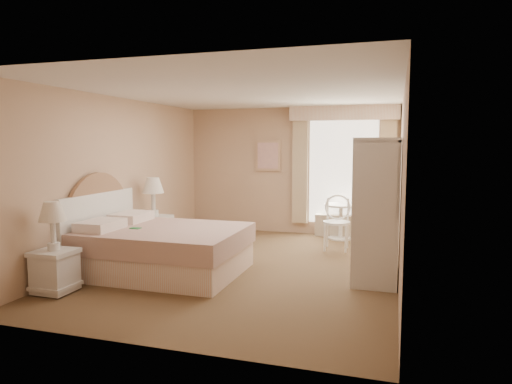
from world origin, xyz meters
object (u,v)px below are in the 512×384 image
(armoire, at_px, (377,221))
(nightstand_near, at_px, (54,259))
(cafe_chair, at_px, (337,218))
(nightstand_far, at_px, (154,223))
(bed, at_px, (157,247))
(round_table, at_px, (341,216))

(armoire, bearing_deg, nightstand_near, -154.38)
(cafe_chair, bearing_deg, nightstand_far, -162.91)
(bed, xyz_separation_m, armoire, (2.93, 0.59, 0.41))
(cafe_chair, bearing_deg, bed, -137.05)
(nightstand_far, relative_size, round_table, 1.82)
(nightstand_near, bearing_deg, cafe_chair, 48.49)
(nightstand_near, bearing_deg, bed, 58.17)
(armoire, bearing_deg, nightstand_far, 170.81)
(nightstand_far, xyz_separation_m, round_table, (2.90, 1.84, -0.01))
(bed, relative_size, cafe_chair, 2.31)
(bed, relative_size, nightstand_far, 1.77)
(bed, distance_m, nightstand_far, 1.39)
(round_table, bearing_deg, nightstand_far, -147.66)
(nightstand_far, relative_size, cafe_chair, 1.30)
(nightstand_far, height_order, round_table, nightstand_far)
(bed, relative_size, nightstand_near, 1.97)
(nightstand_far, distance_m, cafe_chair, 3.09)
(nightstand_near, bearing_deg, armoire, 25.62)
(nightstand_near, xyz_separation_m, round_table, (2.90, 4.18, 0.03))
(nightstand_near, xyz_separation_m, nightstand_far, (0.00, 2.34, 0.04))
(round_table, bearing_deg, cafe_chair, -87.67)
(round_table, distance_m, armoire, 2.56)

